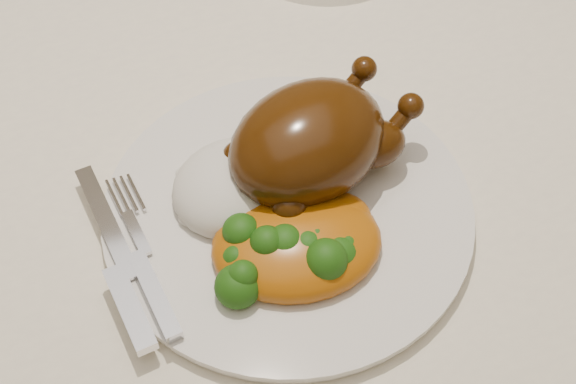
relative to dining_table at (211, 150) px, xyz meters
name	(u,v)px	position (x,y,z in m)	size (l,w,h in m)	color
dining_table	(211,150)	(0.00, 0.00, 0.00)	(1.60, 0.90, 0.76)	brown
tablecloth	(206,101)	(0.00, 0.00, 0.07)	(1.73, 1.03, 0.18)	beige
dinner_plate	(288,212)	(0.02, -0.18, 0.11)	(0.30, 0.30, 0.01)	white
roast_chicken	(311,140)	(0.05, -0.15, 0.16)	(0.18, 0.14, 0.09)	#452307
rice_mound	(234,187)	(-0.01, -0.15, 0.13)	(0.13, 0.12, 0.05)	silver
mac_and_cheese	(299,245)	(0.01, -0.22, 0.13)	(0.15, 0.12, 0.05)	#AF550B
cutlery	(134,274)	(-0.11, -0.20, 0.12)	(0.05, 0.18, 0.01)	silver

